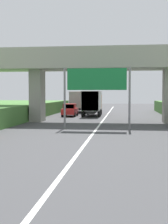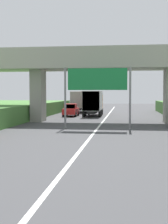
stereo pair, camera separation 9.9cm
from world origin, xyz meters
TOP-DOWN VIEW (x-y plane):
  - lane_centre_stripe at (0.00, 27.91)m, footprint 0.20×95.83m
  - overpass_bridge at (0.00, 34.89)m, footprint 40.00×4.80m
  - overhead_highway_sign at (0.00, 28.21)m, footprint 5.88×0.18m
  - truck_black at (-4.97, 52.73)m, footprint 2.44×7.30m
  - truck_orange at (-1.92, 44.17)m, footprint 2.44×7.30m
  - car_red at (-4.91, 43.15)m, footprint 1.86×4.10m

SIDE VIEW (x-z plane):
  - lane_centre_stripe at x=0.00m, z-range 0.00..0.01m
  - car_red at x=-4.91m, z-range 0.00..1.72m
  - truck_black at x=-4.97m, z-range 0.21..3.65m
  - truck_orange at x=-1.92m, z-range 0.21..3.65m
  - overhead_highway_sign at x=0.00m, z-range 1.30..6.71m
  - overpass_bridge at x=0.00m, z-range 2.03..9.94m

